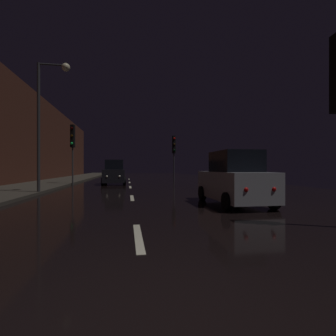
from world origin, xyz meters
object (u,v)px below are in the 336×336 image
traffic_light_far_right (174,148)px  car_approaching_headlights (115,173)px  traffic_light_far_left (73,141)px  streetlamp_overhead (48,107)px  car_parked_right_near (234,180)px

traffic_light_far_right → car_approaching_headlights: size_ratio=1.16×
traffic_light_far_left → streetlamp_overhead: bearing=12.5°
streetlamp_overhead → car_approaching_headlights: bearing=68.2°
traffic_light_far_right → car_parked_right_near: bearing=-9.8°
car_approaching_headlights → car_parked_right_near: car_approaching_headlights is taller
traffic_light_far_right → streetlamp_overhead: streetlamp_overhead is taller
traffic_light_far_right → streetlamp_overhead: (-9.22, -12.09, 1.19)m
streetlamp_overhead → car_approaching_headlights: (3.16, 7.88, -3.78)m
traffic_light_far_left → traffic_light_far_right: bearing=126.1°
car_approaching_headlights → streetlamp_overhead: bearing=-21.8°
traffic_light_far_left → car_approaching_headlights: size_ratio=1.20×
traffic_light_far_left → traffic_light_far_right: (9.48, 4.54, -0.12)m
car_approaching_headlights → car_parked_right_near: size_ratio=1.02×
traffic_light_far_left → streetlamp_overhead: streetlamp_overhead is taller
traffic_light_far_left → traffic_light_far_right: traffic_light_far_left is taller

